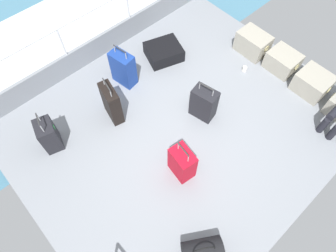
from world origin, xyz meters
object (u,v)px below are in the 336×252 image
object	(u,v)px
suitcase_3	(182,163)
suitcase_5	(112,103)
suitcase_0	(49,135)
duffel_bag	(203,252)
paper_cup	(244,69)
cargo_crate_0	(253,43)
suitcase_1	(204,103)
suitcase_4	(123,69)
cargo_crate_2	(313,83)
cargo_crate_1	(283,61)
suitcase_2	(164,52)

from	to	relation	value
suitcase_3	suitcase_5	distance (m)	1.49
suitcase_0	duffel_bag	world-z (taller)	suitcase_0
duffel_bag	paper_cup	xyz separation A→B (m)	(-1.68, 2.85, -0.12)
cargo_crate_0	duffel_bag	bearing A→B (deg)	-59.93
suitcase_0	suitcase_1	xyz separation A→B (m)	(1.19, 2.15, 0.02)
cargo_crate_0	suitcase_4	distance (m)	2.48
cargo_crate_2	suitcase_0	xyz separation A→B (m)	(-2.11, -3.91, 0.09)
suitcase_1	suitcase_3	size ratio (longest dim) A/B	1.03
suitcase_5	cargo_crate_0	bearing A→B (deg)	78.04
paper_cup	cargo_crate_1	bearing A→B (deg)	53.68
suitcase_0	suitcase_5	xyz separation A→B (m)	(0.21, 1.04, 0.06)
suitcase_0	paper_cup	size ratio (longest dim) A/B	7.40
cargo_crate_0	suitcase_0	size ratio (longest dim) A/B	0.83
cargo_crate_0	suitcase_3	bearing A→B (deg)	-71.77
cargo_crate_1	paper_cup	size ratio (longest dim) A/B	5.71
cargo_crate_1	suitcase_1	distance (m)	1.82
duffel_bag	suitcase_5	bearing A→B (deg)	169.03
suitcase_1	suitcase_3	distance (m)	1.10
suitcase_0	suitcase_3	distance (m)	2.07
suitcase_3	suitcase_4	distance (m)	2.00
suitcase_4	duffel_bag	distance (m)	3.17
suitcase_0	suitcase_1	bearing A→B (deg)	61.00
suitcase_0	cargo_crate_2	bearing A→B (deg)	61.59
suitcase_1	cargo_crate_0	bearing A→B (deg)	102.33
suitcase_4	suitcase_0	bearing A→B (deg)	-81.51
cargo_crate_1	suitcase_5	distance (m)	3.16
suitcase_0	duffel_bag	bearing A→B (deg)	11.47
suitcase_1	suitcase_2	distance (m)	1.47
suitcase_3	duffel_bag	world-z (taller)	suitcase_3
cargo_crate_0	suitcase_4	world-z (taller)	suitcase_4
suitcase_3	duffel_bag	distance (m)	1.21
suitcase_5	paper_cup	distance (m)	2.52
cargo_crate_2	duffel_bag	xyz separation A→B (m)	(0.62, -3.35, -0.01)
suitcase_1	suitcase_2	world-z (taller)	suitcase_1
paper_cup	suitcase_3	bearing A→B (deg)	-73.76
suitcase_1	duffel_bag	bearing A→B (deg)	-45.92
paper_cup	suitcase_5	bearing A→B (deg)	-109.59
cargo_crate_1	cargo_crate_2	distance (m)	0.66
cargo_crate_0	cargo_crate_1	world-z (taller)	cargo_crate_0
cargo_crate_0	suitcase_2	distance (m)	1.68
cargo_crate_2	suitcase_2	bearing A→B (deg)	-149.57
cargo_crate_2	paper_cup	bearing A→B (deg)	-154.43
suitcase_2	paper_cup	distance (m)	1.53
cargo_crate_0	paper_cup	size ratio (longest dim) A/B	6.17
suitcase_0	suitcase_1	size ratio (longest dim) A/B	0.99
cargo_crate_0	suitcase_5	distance (m)	2.89
suitcase_1	paper_cup	world-z (taller)	suitcase_1
cargo_crate_1	suitcase_4	world-z (taller)	suitcase_4
suitcase_5	paper_cup	bearing A→B (deg)	70.41
suitcase_4	duffel_bag	xyz separation A→B (m)	(2.98, -1.08, -0.15)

